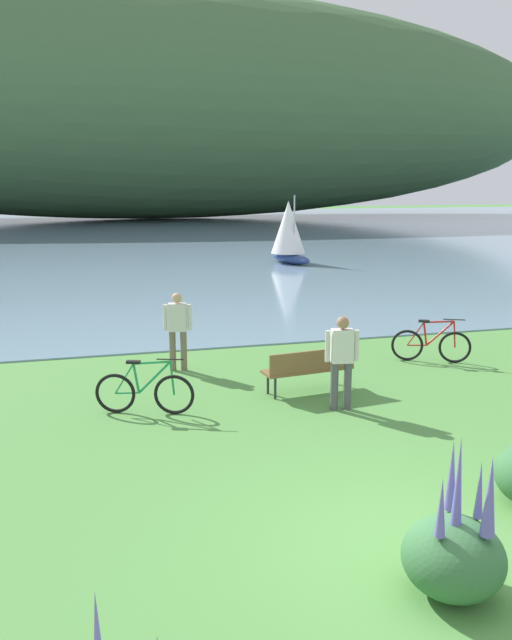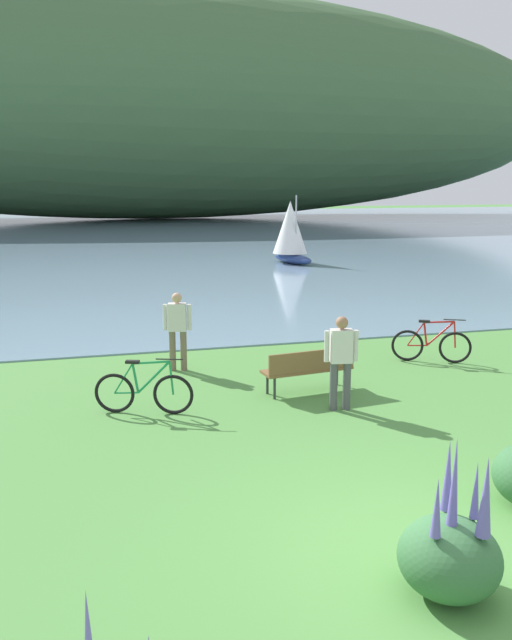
{
  "view_description": "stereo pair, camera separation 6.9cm",
  "coord_description": "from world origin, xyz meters",
  "px_view_note": "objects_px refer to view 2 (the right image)",
  "views": [
    {
      "loc": [
        -3.42,
        -5.84,
        4.01
      ],
      "look_at": [
        0.3,
        7.83,
        1.0
      ],
      "focal_mm": 36.48,
      "sensor_mm": 36.0,
      "label": 1
    },
    {
      "loc": [
        -3.35,
        -5.86,
        4.01
      ],
      "look_at": [
        0.3,
        7.83,
        1.0
      ],
      "focal_mm": 36.48,
      "sensor_mm": 36.0,
      "label": 2
    }
  ],
  "objects_px": {
    "bicycle_leaning_near_bench": "(144,392)",
    "bicycle_beside_path": "(431,345)",
    "person_at_shoreline": "(177,326)",
    "person_on_the_grass": "(341,357)",
    "park_bench_near_camera": "(309,367)",
    "sailboat_toward_hillside": "(290,231)"
  },
  "relations": [
    {
      "from": "person_at_shoreline",
      "to": "person_on_the_grass",
      "type": "xyz_separation_m",
      "value": [
        2.44,
        -3.24,
        0.0
      ]
    },
    {
      "from": "bicycle_leaning_near_bench",
      "to": "sailboat_toward_hillside",
      "type": "height_order",
      "value": "sailboat_toward_hillside"
    },
    {
      "from": "sailboat_toward_hillside",
      "to": "bicycle_leaning_near_bench",
      "type": "bearing_deg",
      "value": -114.66
    },
    {
      "from": "person_on_the_grass",
      "to": "bicycle_beside_path",
      "type": "bearing_deg",
      "value": 37.09
    },
    {
      "from": "park_bench_near_camera",
      "to": "sailboat_toward_hillside",
      "type": "xyz_separation_m",
      "value": [
        5.92,
        19.49,
        1.1
      ]
    },
    {
      "from": "bicycle_leaning_near_bench",
      "to": "bicycle_beside_path",
      "type": "bearing_deg",
      "value": 14.54
    },
    {
      "from": "bicycle_leaning_near_bench",
      "to": "person_on_the_grass",
      "type": "relative_size",
      "value": 0.99
    },
    {
      "from": "person_at_shoreline",
      "to": "person_on_the_grass",
      "type": "distance_m",
      "value": 4.06
    },
    {
      "from": "bicycle_leaning_near_bench",
      "to": "person_on_the_grass",
      "type": "bearing_deg",
      "value": -11.71
    },
    {
      "from": "bicycle_leaning_near_bench",
      "to": "person_at_shoreline",
      "type": "relative_size",
      "value": 0.99
    },
    {
      "from": "park_bench_near_camera",
      "to": "person_on_the_grass",
      "type": "bearing_deg",
      "value": -77.82
    },
    {
      "from": "park_bench_near_camera",
      "to": "person_on_the_grass",
      "type": "distance_m",
      "value": 1.16
    },
    {
      "from": "bicycle_leaning_near_bench",
      "to": "bicycle_beside_path",
      "type": "distance_m",
      "value": 6.84
    },
    {
      "from": "person_at_shoreline",
      "to": "bicycle_leaning_near_bench",
      "type": "bearing_deg",
      "value": -110.96
    },
    {
      "from": "bicycle_beside_path",
      "to": "person_at_shoreline",
      "type": "height_order",
      "value": "person_at_shoreline"
    },
    {
      "from": "bicycle_leaning_near_bench",
      "to": "sailboat_toward_hillside",
      "type": "bearing_deg",
      "value": 65.34
    },
    {
      "from": "bicycle_beside_path",
      "to": "person_on_the_grass",
      "type": "height_order",
      "value": "person_on_the_grass"
    },
    {
      "from": "park_bench_near_camera",
      "to": "sailboat_toward_hillside",
      "type": "bearing_deg",
      "value": 73.12
    },
    {
      "from": "person_at_shoreline",
      "to": "sailboat_toward_hillside",
      "type": "relative_size",
      "value": 0.51
    },
    {
      "from": "park_bench_near_camera",
      "to": "sailboat_toward_hillside",
      "type": "relative_size",
      "value": 0.55
    },
    {
      "from": "bicycle_beside_path",
      "to": "sailboat_toward_hillside",
      "type": "distance_m",
      "value": 18.32
    },
    {
      "from": "park_bench_near_camera",
      "to": "bicycle_beside_path",
      "type": "distance_m",
      "value": 3.7
    }
  ]
}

